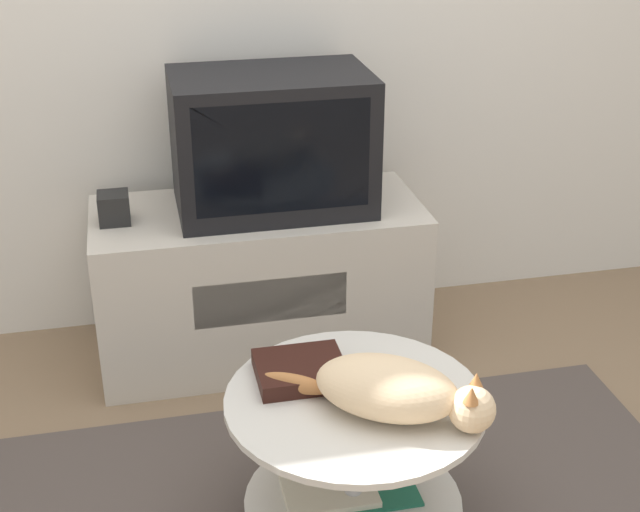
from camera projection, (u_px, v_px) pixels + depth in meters
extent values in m
cube|color=beige|center=(260.00, 281.00, 3.02)|extent=(1.08, 0.48, 0.53)
cube|color=#B7AD9E|center=(271.00, 300.00, 2.79)|extent=(0.49, 0.01, 0.15)
cube|color=black|center=(272.00, 142.00, 2.83)|extent=(0.62, 0.39, 0.44)
cube|color=black|center=(283.00, 158.00, 2.66)|extent=(0.53, 0.01, 0.34)
cube|color=black|center=(114.00, 208.00, 2.78)|extent=(0.10, 0.10, 0.10)
cylinder|color=#B7B7BC|center=(355.00, 468.00, 2.22)|extent=(0.04, 0.04, 0.39)
cylinder|color=beige|center=(355.00, 500.00, 2.26)|extent=(0.55, 0.55, 0.01)
cylinder|color=beige|center=(357.00, 400.00, 2.13)|extent=(0.63, 0.63, 0.02)
cube|color=beige|center=(329.00, 491.00, 2.27)|extent=(0.23, 0.16, 0.02)
cube|color=#1E664C|center=(379.00, 492.00, 2.28)|extent=(0.20, 0.14, 0.01)
cube|color=black|center=(300.00, 370.00, 2.20)|extent=(0.22, 0.19, 0.04)
ellipsoid|color=beige|center=(387.00, 388.00, 2.04)|extent=(0.39, 0.34, 0.14)
sphere|color=beige|center=(472.00, 409.00, 1.99)|extent=(0.11, 0.11, 0.11)
cone|color=#B2703D|center=(476.00, 380.00, 1.99)|extent=(0.04, 0.04, 0.04)
cone|color=#B2703D|center=(472.00, 395.00, 1.94)|extent=(0.04, 0.04, 0.04)
ellipsoid|color=#B2703D|center=(294.00, 383.00, 2.13)|extent=(0.17, 0.13, 0.05)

